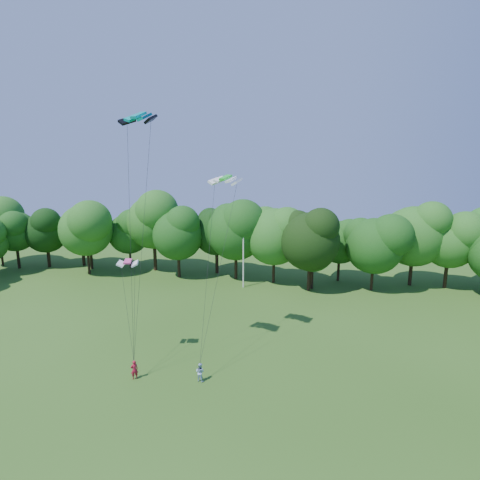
# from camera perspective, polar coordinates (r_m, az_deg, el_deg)

# --- Properties ---
(ground) EXTENTS (160.00, 160.00, 0.00)m
(ground) POSITION_cam_1_polar(r_m,az_deg,el_deg) (27.41, -8.97, -28.73)
(ground) COLOR #2B5216
(ground) RESTS_ON ground
(utility_pole) EXTENTS (1.53, 0.70, 8.12)m
(utility_pole) POSITION_cam_1_polar(r_m,az_deg,el_deg) (53.93, 0.52, -2.99)
(utility_pole) COLOR silver
(utility_pole) RESTS_ON ground
(kite_flyer_left) EXTENTS (0.72, 0.69, 1.66)m
(kite_flyer_left) POSITION_cam_1_polar(r_m,az_deg,el_deg) (34.16, -15.80, -18.48)
(kite_flyer_left) COLOR #A8152D
(kite_flyer_left) RESTS_ON ground
(kite_flyer_right) EXTENTS (0.92, 0.80, 1.58)m
(kite_flyer_right) POSITION_cam_1_polar(r_m,az_deg,el_deg) (32.93, -6.12, -19.37)
(kite_flyer_right) COLOR #A3C1E3
(kite_flyer_right) RESTS_ON ground
(kite_teal) EXTENTS (3.26, 2.13, 0.67)m
(kite_teal) POSITION_cam_1_polar(r_m,az_deg,el_deg) (31.54, -15.22, 17.88)
(kite_teal) COLOR #049595
(kite_teal) RESTS_ON ground
(kite_green) EXTENTS (3.31, 2.34, 0.51)m
(kite_green) POSITION_cam_1_polar(r_m,az_deg,el_deg) (34.66, -2.21, 9.48)
(kite_green) COLOR green
(kite_green) RESTS_ON ground
(kite_pink) EXTENTS (1.97, 1.26, 0.33)m
(kite_pink) POSITION_cam_1_polar(r_m,az_deg,el_deg) (34.10, -16.74, -3.13)
(kite_pink) COLOR #E23E89
(kite_pink) RESTS_ON ground
(tree_back_west) EXTENTS (7.61, 7.61, 11.07)m
(tree_back_west) POSITION_cam_1_polar(r_m,az_deg,el_deg) (67.96, -22.03, 1.54)
(tree_back_west) COLOR #2F2113
(tree_back_west) RESTS_ON ground
(tree_back_center) EXTENTS (8.99, 8.99, 13.07)m
(tree_back_center) POSITION_cam_1_polar(r_m,az_deg,el_deg) (52.52, 10.66, 0.87)
(tree_back_center) COLOR #2F1F12
(tree_back_center) RESTS_ON ground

